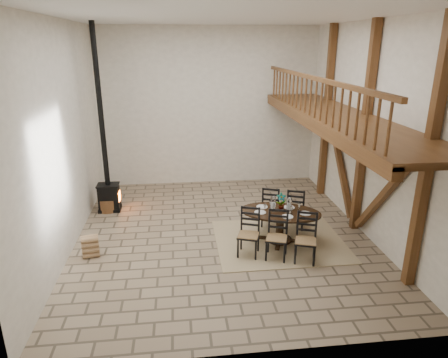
{
  "coord_description": "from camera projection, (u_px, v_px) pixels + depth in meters",
  "views": [
    {
      "loc": [
        -1.01,
        -8.82,
        4.48
      ],
      "look_at": [
        0.08,
        0.4,
        1.31
      ],
      "focal_mm": 32.0,
      "sensor_mm": 36.0,
      "label": 1
    }
  ],
  "objects": [
    {
      "name": "log_basket",
      "position": [
        108.0,
        204.0,
        11.19
      ],
      "size": [
        0.55,
        0.55,
        0.45
      ],
      "rotation": [
        0.0,
        0.0,
        0.42
      ],
      "color": "brown",
      "rests_on": "ground"
    },
    {
      "name": "rug",
      "position": [
        279.0,
        241.0,
        9.51
      ],
      "size": [
        3.0,
        2.5,
        0.02
      ],
      "primitive_type": "cube",
      "color": "tan",
      "rests_on": "ground"
    },
    {
      "name": "wood_stove",
      "position": [
        107.0,
        172.0,
        10.9
      ],
      "size": [
        0.6,
        0.46,
        5.0
      ],
      "rotation": [
        0.0,
        0.0,
        0.0
      ],
      "color": "black",
      "rests_on": "ground"
    },
    {
      "name": "ground",
      "position": [
        223.0,
        234.0,
        9.84
      ],
      "size": [
        8.0,
        8.0,
        0.0
      ],
      "primitive_type": "plane",
      "color": "gray",
      "rests_on": "ground"
    },
    {
      "name": "log_stack",
      "position": [
        90.0,
        246.0,
        8.75
      ],
      "size": [
        0.4,
        0.31,
        0.49
      ],
      "rotation": [
        0.0,
        0.0,
        0.18
      ],
      "color": "tan",
      "rests_on": "ground"
    },
    {
      "name": "dining_table",
      "position": [
        279.0,
        227.0,
        9.27
      ],
      "size": [
        2.21,
        2.41,
        1.2
      ],
      "rotation": [
        0.0,
        0.0,
        -0.34
      ],
      "color": "black",
      "rests_on": "ground"
    },
    {
      "name": "room_shell",
      "position": [
        275.0,
        111.0,
        9.0
      ],
      "size": [
        7.02,
        8.02,
        5.01
      ],
      "color": "white",
      "rests_on": "ground"
    }
  ]
}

